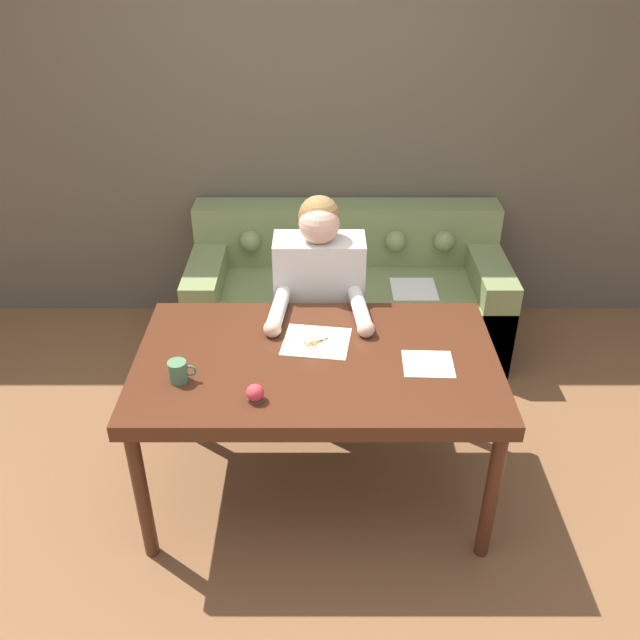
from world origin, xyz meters
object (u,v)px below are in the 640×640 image
Objects in this scene: dining_table at (319,370)px; pin_cushion at (257,393)px; scissors at (320,342)px; couch at (349,297)px; mug at (180,371)px; person at (321,310)px.

pin_cushion is at bearing -128.77° from dining_table.
pin_cushion is (-0.24, -0.40, 0.03)m from scissors.
scissors is (-0.17, -1.18, 0.45)m from couch.
dining_table is 1.35m from couch.
mug is (-0.55, -0.16, 0.11)m from dining_table.
scissors is (0.01, 0.11, 0.07)m from dining_table.
couch reaches higher than scissors.
couch is at bearing 76.27° from person.
scissors is at bearing 59.14° from pin_cushion.
mug reaches higher than scissors.
dining_table is 0.13m from scissors.
dining_table is at bearing -97.93° from couch.
person reaches higher than dining_table.
person is at bearing 74.58° from pin_cushion.
mug is (-0.56, -0.28, 0.04)m from scissors.
person reaches higher than pin_cushion.
dining_table is 0.60m from person.
person is at bearing 89.44° from scissors.
couch is 0.78m from person.
mug reaches higher than pin_cushion.
dining_table is at bearing 51.23° from pin_cushion.
couch is 26.19× the size of pin_cushion.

